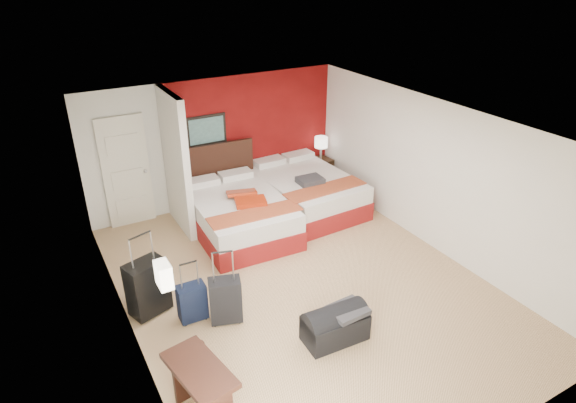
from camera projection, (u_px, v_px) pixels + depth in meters
ground at (302, 284)px, 7.49m from camera, size 6.50×6.50×0.00m
room_walls at (175, 194)px, 7.41m from camera, size 5.02×6.52×2.50m
red_accent_panel at (252, 137)px, 9.77m from camera, size 3.50×0.04×2.50m
partition_wall at (176, 163)px, 8.52m from camera, size 0.12×1.20×2.50m
entry_door at (126, 172)px, 8.75m from camera, size 0.82×0.06×2.05m
bed_left at (239, 216)px, 8.74m from camera, size 1.64×2.27×0.66m
bed_right at (306, 192)px, 9.61m from camera, size 1.66×2.30×0.67m
red_suitcase_open at (246, 198)px, 8.54m from camera, size 0.70×0.84×0.09m
jacket_bundle at (310, 180)px, 9.16m from camera, size 0.47×0.39×0.11m
nightstand at (320, 172)px, 10.61m from camera, size 0.47×0.47×0.59m
table_lamp at (321, 148)px, 10.37m from camera, size 0.35×0.35×0.49m
suitcase_black at (148, 289)px, 6.71m from camera, size 0.60×0.48×0.79m
suitcase_charcoal at (226, 302)px, 6.59m from camera, size 0.49×0.38×0.63m
suitcase_navy at (192, 304)px, 6.64m from camera, size 0.38×0.24×0.52m
duffel_bag at (335, 326)px, 6.32m from camera, size 0.84×0.47×0.41m
jacket_draped at (348, 310)px, 6.24m from camera, size 0.48×0.42×0.06m
desk at (202, 394)px, 5.13m from camera, size 0.59×0.95×0.74m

